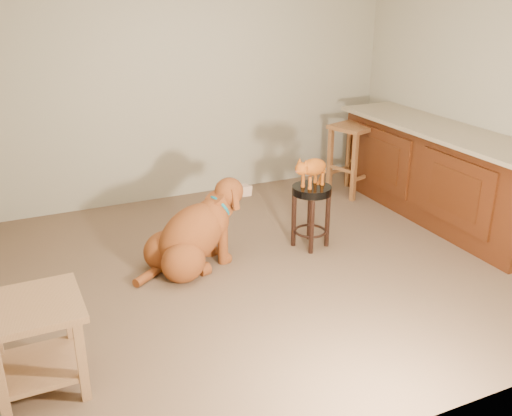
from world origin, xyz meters
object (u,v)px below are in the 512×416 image
side_table (35,333)px  tabby_kitten (312,168)px  golden_retriever (193,236)px  wood_stool (352,158)px  padded_stool (311,204)px

side_table → tabby_kitten: bearing=23.6°
side_table → golden_retriever: 1.72m
side_table → tabby_kitten: 2.66m
wood_stool → side_table: size_ratio=1.38×
side_table → golden_retriever: (1.32, 1.10, -0.10)m
padded_stool → side_table: bearing=-156.5°
padded_stool → wood_stool: wood_stool is taller
golden_retriever → side_table: bearing=-155.8°
padded_stool → tabby_kitten: tabby_kitten is taller
wood_stool → side_table: (-3.54, -2.09, -0.03)m
wood_stool → golden_retriever: 2.43m
wood_stool → tabby_kitten: tabby_kitten is taller
golden_retriever → tabby_kitten: (1.09, -0.05, 0.46)m
padded_stool → tabby_kitten: 0.34m
wood_stool → golden_retriever: bearing=-155.9°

